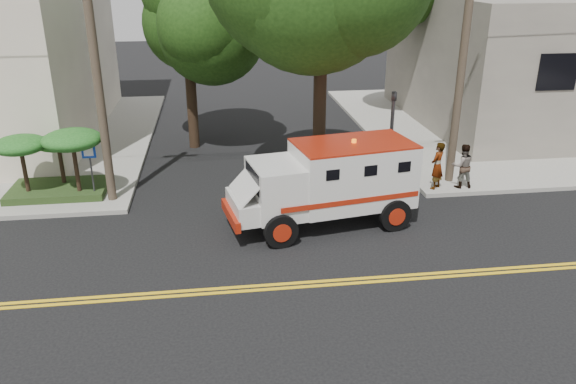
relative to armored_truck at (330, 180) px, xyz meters
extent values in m
plane|color=black|center=(-1.28, -3.44, -1.45)|extent=(100.00, 100.00, 0.00)
cube|color=gray|center=(12.22, 10.06, -1.38)|extent=(17.00, 17.00, 0.15)
cube|color=slate|center=(13.72, 10.56, 1.70)|extent=(14.00, 12.00, 6.00)
cylinder|color=#382D23|center=(-6.88, 2.56, 3.05)|extent=(0.28, 0.28, 9.00)
cylinder|color=#382D23|center=(5.02, 2.76, 3.05)|extent=(0.28, 0.28, 9.00)
cylinder|color=black|center=(0.22, 3.06, 2.05)|extent=(0.44, 0.44, 7.00)
cylinder|color=black|center=(-4.28, 8.56, 1.35)|extent=(0.44, 0.44, 5.60)
sphere|color=black|center=(-4.28, 8.56, 4.15)|extent=(3.92, 3.92, 3.92)
sphere|color=black|center=(-3.44, 8.00, 4.57)|extent=(3.36, 3.36, 3.36)
cylinder|color=black|center=(7.22, 12.56, 1.52)|extent=(0.44, 0.44, 5.95)
cylinder|color=#3F3F42|center=(2.52, 2.16, 0.35)|extent=(0.12, 0.12, 3.60)
imported|color=#3F3F42|center=(2.52, 2.16, 1.70)|extent=(0.15, 0.18, 0.90)
cylinder|color=#3F3F42|center=(-7.48, 2.76, -0.45)|extent=(0.06, 0.06, 2.00)
cube|color=#0C33A5|center=(-7.48, 2.70, 0.35)|extent=(0.45, 0.03, 0.45)
cube|color=#1E3314|center=(-8.78, 3.36, -1.18)|extent=(3.20, 2.00, 0.24)
cylinder|color=black|center=(-9.68, 3.06, -0.30)|extent=(0.14, 0.14, 1.52)
ellipsoid|color=#164A16|center=(-9.68, 3.06, 0.55)|extent=(1.73, 1.73, 0.60)
cylinder|color=black|center=(-8.68, 3.76, -0.38)|extent=(0.14, 0.14, 1.36)
ellipsoid|color=#164A16|center=(-8.68, 3.76, 0.38)|extent=(1.55, 1.55, 0.54)
cylinder|color=black|center=(-7.98, 2.86, -0.22)|extent=(0.14, 0.14, 1.68)
ellipsoid|color=#164A16|center=(-7.98, 2.86, 0.72)|extent=(1.91, 1.91, 0.66)
cube|color=silver|center=(0.72, 0.13, 0.11)|extent=(3.79, 2.63, 1.88)
cube|color=silver|center=(-1.66, -0.30, -0.07)|extent=(1.75, 2.19, 1.52)
cube|color=black|center=(-2.34, -0.42, 0.33)|extent=(0.32, 1.50, 0.63)
cube|color=silver|center=(-2.58, -0.46, -0.52)|extent=(1.11, 1.90, 0.63)
cube|color=maroon|center=(-3.02, -0.54, -0.74)|extent=(0.50, 1.92, 0.31)
cube|color=maroon|center=(0.72, 0.13, 1.07)|extent=(3.79, 2.63, 0.05)
cylinder|color=black|center=(-1.66, -1.31, -0.96)|extent=(1.02, 0.45, 0.98)
cylinder|color=black|center=(-2.01, 0.66, -0.96)|extent=(1.02, 0.45, 0.98)
cylinder|color=black|center=(1.86, -0.68, -0.96)|extent=(1.02, 0.45, 0.98)
cylinder|color=black|center=(1.51, 1.29, -0.96)|extent=(1.02, 0.45, 0.98)
imported|color=gray|center=(4.22, 2.06, -0.47)|extent=(0.72, 0.70, 1.67)
imported|color=gray|center=(5.15, 2.06, -0.52)|extent=(0.80, 0.64, 1.57)
camera|label=1|loc=(-3.34, -15.42, 5.99)|focal=35.00mm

